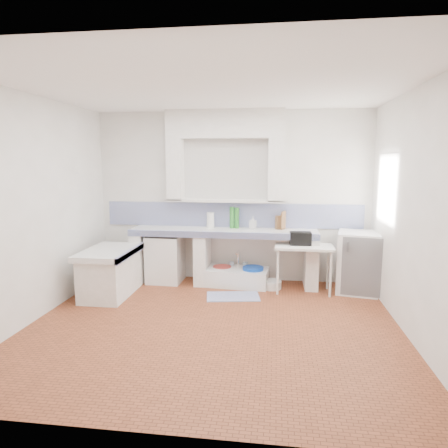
# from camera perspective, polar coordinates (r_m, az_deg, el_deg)

# --- Properties ---
(floor) EXTENTS (4.50, 4.50, 0.00)m
(floor) POSITION_cam_1_polar(r_m,az_deg,el_deg) (5.01, -1.54, -14.32)
(floor) COLOR brown
(floor) RESTS_ON ground
(ceiling) EXTENTS (4.50, 4.50, 0.00)m
(ceiling) POSITION_cam_1_polar(r_m,az_deg,el_deg) (4.68, -1.69, 19.03)
(ceiling) COLOR white
(ceiling) RESTS_ON ground
(wall_back) EXTENTS (4.50, 0.00, 4.50)m
(wall_back) POSITION_cam_1_polar(r_m,az_deg,el_deg) (6.61, 1.13, 3.90)
(wall_back) COLOR white
(wall_back) RESTS_ON ground
(wall_front) EXTENTS (4.50, 0.00, 4.50)m
(wall_front) POSITION_cam_1_polar(r_m,az_deg,el_deg) (2.71, -8.32, -3.46)
(wall_front) COLOR white
(wall_front) RESTS_ON ground
(wall_left) EXTENTS (0.00, 4.50, 4.50)m
(wall_left) POSITION_cam_1_polar(r_m,az_deg,el_deg) (5.47, -25.60, 1.98)
(wall_left) COLOR white
(wall_left) RESTS_ON ground
(wall_right) EXTENTS (0.00, 4.50, 4.50)m
(wall_right) POSITION_cam_1_polar(r_m,az_deg,el_deg) (4.83, 25.78, 1.16)
(wall_right) COLOR white
(wall_right) RESTS_ON ground
(alcove_mass) EXTENTS (1.90, 0.25, 0.45)m
(alcove_mass) POSITION_cam_1_polar(r_m,az_deg,el_deg) (6.50, 0.14, 14.18)
(alcove_mass) COLOR white
(alcove_mass) RESTS_ON ground
(window_frame) EXTENTS (0.35, 0.86, 1.06)m
(window_frame) POSITION_cam_1_polar(r_m,az_deg,el_deg) (6.00, 23.96, 4.54)
(window_frame) COLOR #351F11
(window_frame) RESTS_ON ground
(lace_valance) EXTENTS (0.01, 0.84, 0.24)m
(lace_valance) POSITION_cam_1_polar(r_m,az_deg,el_deg) (5.95, 22.84, 8.25)
(lace_valance) COLOR white
(lace_valance) RESTS_ON ground
(counter_slab) EXTENTS (3.00, 0.60, 0.08)m
(counter_slab) POSITION_cam_1_polar(r_m,az_deg,el_deg) (6.40, -0.07, -1.14)
(counter_slab) COLOR white
(counter_slab) RESTS_ON ground
(counter_lip) EXTENTS (3.00, 0.04, 0.10)m
(counter_lip) POSITION_cam_1_polar(r_m,az_deg,el_deg) (6.13, -0.41, -1.60)
(counter_lip) COLOR navy
(counter_lip) RESTS_ON ground
(counter_pier_left) EXTENTS (0.20, 0.55, 0.82)m
(counter_pier_left) POSITION_cam_1_polar(r_m,az_deg,el_deg) (6.82, -11.85, -4.58)
(counter_pier_left) COLOR white
(counter_pier_left) RESTS_ON ground
(counter_pier_mid) EXTENTS (0.20, 0.55, 0.82)m
(counter_pier_mid) POSITION_cam_1_polar(r_m,az_deg,el_deg) (6.55, -3.12, -4.95)
(counter_pier_mid) COLOR white
(counter_pier_mid) RESTS_ON ground
(counter_pier_right) EXTENTS (0.20, 0.55, 0.82)m
(counter_pier_right) POSITION_cam_1_polar(r_m,az_deg,el_deg) (6.47, 12.38, -5.33)
(counter_pier_right) COLOR white
(counter_pier_right) RESTS_ON ground
(peninsula_top) EXTENTS (0.70, 1.10, 0.08)m
(peninsula_top) POSITION_cam_1_polar(r_m,az_deg,el_deg) (6.11, -16.18, -3.90)
(peninsula_top) COLOR white
(peninsula_top) RESTS_ON ground
(peninsula_base) EXTENTS (0.60, 1.00, 0.62)m
(peninsula_base) POSITION_cam_1_polar(r_m,az_deg,el_deg) (6.19, -16.04, -7.06)
(peninsula_base) COLOR white
(peninsula_base) RESTS_ON ground
(peninsula_lip) EXTENTS (0.04, 1.10, 0.10)m
(peninsula_lip) POSITION_cam_1_polar(r_m,az_deg,el_deg) (5.99, -13.28, -4.05)
(peninsula_lip) COLOR navy
(peninsula_lip) RESTS_ON ground
(backsplash) EXTENTS (4.27, 0.03, 0.40)m
(backsplash) POSITION_cam_1_polar(r_m,az_deg,el_deg) (6.63, 1.11, 1.30)
(backsplash) COLOR navy
(backsplash) RESTS_ON ground
(stove) EXTENTS (0.56, 0.54, 0.77)m
(stove) POSITION_cam_1_polar(r_m,az_deg,el_deg) (6.69, -8.43, -4.95)
(stove) COLOR white
(stove) RESTS_ON ground
(sink) EXTENTS (1.06, 0.64, 0.24)m
(sink) POSITION_cam_1_polar(r_m,az_deg,el_deg) (6.50, 1.83, -7.68)
(sink) COLOR white
(sink) RESTS_ON ground
(side_table) EXTENTS (0.88, 0.50, 0.04)m
(side_table) POSITION_cam_1_polar(r_m,az_deg,el_deg) (6.22, 11.33, -6.32)
(side_table) COLOR white
(side_table) RESTS_ON ground
(fridge) EXTENTS (0.70, 0.70, 0.93)m
(fridge) POSITION_cam_1_polar(r_m,az_deg,el_deg) (6.41, 18.67, -5.22)
(fridge) COLOR white
(fridge) RESTS_ON ground
(bucket_red) EXTENTS (0.34, 0.34, 0.28)m
(bucket_red) POSITION_cam_1_polar(r_m,az_deg,el_deg) (6.58, -0.27, -7.28)
(bucket_red) COLOR #C0382F
(bucket_red) RESTS_ON ground
(bucket_orange) EXTENTS (0.28, 0.28, 0.24)m
(bucket_orange) POSITION_cam_1_polar(r_m,az_deg,el_deg) (6.45, 1.51, -7.86)
(bucket_orange) COLOR red
(bucket_orange) RESTS_ON ground
(bucket_blue) EXTENTS (0.43, 0.43, 0.32)m
(bucket_blue) POSITION_cam_1_polar(r_m,az_deg,el_deg) (6.43, 4.18, -7.56)
(bucket_blue) COLOR #0B3EB1
(bucket_blue) RESTS_ON ground
(basin_white) EXTENTS (0.40, 0.40, 0.12)m
(basin_white) POSITION_cam_1_polar(r_m,az_deg,el_deg) (6.38, 6.82, -8.62)
(basin_white) COLOR white
(basin_white) RESTS_ON ground
(water_bottle_a) EXTENTS (0.10, 0.10, 0.33)m
(water_bottle_a) POSITION_cam_1_polar(r_m,az_deg,el_deg) (6.69, 1.05, -6.82)
(water_bottle_a) COLOR silver
(water_bottle_a) RESTS_ON ground
(water_bottle_b) EXTENTS (0.11, 0.11, 0.33)m
(water_bottle_b) POSITION_cam_1_polar(r_m,az_deg,el_deg) (6.67, 3.06, -6.88)
(water_bottle_b) COLOR silver
(water_bottle_b) RESTS_ON ground
(black_bag) EXTENTS (0.32, 0.19, 0.20)m
(black_bag) POSITION_cam_1_polar(r_m,az_deg,el_deg) (6.15, 10.93, -2.05)
(black_bag) COLOR black
(black_bag) RESTS_ON side_table
(green_bottle_a) EXTENTS (0.08, 0.08, 0.34)m
(green_bottle_a) POSITION_cam_1_polar(r_m,az_deg,el_deg) (6.49, 1.85, 0.87)
(green_bottle_a) COLOR #2A7B2B
(green_bottle_a) RESTS_ON counter_slab
(green_bottle_b) EXTENTS (0.09, 0.09, 0.35)m
(green_bottle_b) POSITION_cam_1_polar(r_m,az_deg,el_deg) (6.50, 1.14, 0.93)
(green_bottle_b) COLOR #2A7B2B
(green_bottle_b) RESTS_ON counter_slab
(knife_block) EXTENTS (0.14, 0.12, 0.22)m
(knife_block) POSITION_cam_1_polar(r_m,az_deg,el_deg) (6.47, 7.92, 0.22)
(knife_block) COLOR brown
(knife_block) RESTS_ON counter_slab
(cutting_board) EXTENTS (0.08, 0.21, 0.29)m
(cutting_board) POSITION_cam_1_polar(r_m,az_deg,el_deg) (6.47, 8.54, 0.53)
(cutting_board) COLOR brown
(cutting_board) RESTS_ON counter_slab
(paper_towel) EXTENTS (0.14, 0.14, 0.25)m
(paper_towel) POSITION_cam_1_polar(r_m,az_deg,el_deg) (6.55, -1.96, 0.55)
(paper_towel) COLOR white
(paper_towel) RESTS_ON counter_slab
(soap_bottle) EXTENTS (0.12, 0.12, 0.20)m
(soap_bottle) POSITION_cam_1_polar(r_m,az_deg,el_deg) (6.48, 4.17, 0.23)
(soap_bottle) COLOR white
(soap_bottle) RESTS_ON counter_slab
(rug) EXTENTS (0.83, 0.56, 0.01)m
(rug) POSITION_cam_1_polar(r_m,az_deg,el_deg) (5.97, 1.30, -10.36)
(rug) COLOR #444D9B
(rug) RESTS_ON ground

